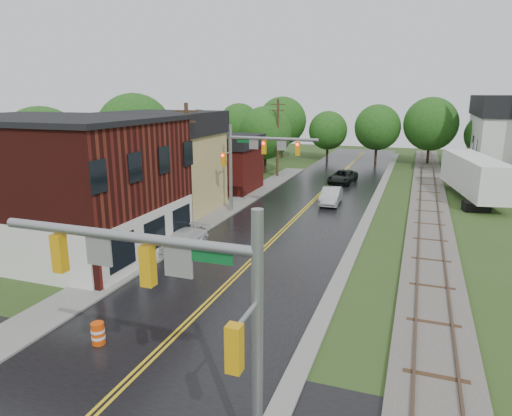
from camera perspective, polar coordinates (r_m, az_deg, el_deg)
The scene contains 20 objects.
main_road at distance 39.30m, azimuth 6.14°, elevation -0.13°, with size 10.00×90.00×0.02m, color black.
curb_right at distance 43.29m, azimuth 14.69°, elevation 0.82°, with size 0.80×70.00×0.12m, color gray.
sidewalk_left at distance 36.69m, azimuth -5.19°, elevation -1.13°, with size 2.40×50.00×0.12m, color gray.
brick_building at distance 31.15m, azimuth -23.90°, elevation 2.78°, with size 14.30×10.30×8.30m.
yellow_house at distance 39.08m, azimuth -11.10°, elevation 4.41°, with size 8.00×7.00×6.40m, color tan.
darkred_building at distance 46.67m, azimuth -4.34°, elevation 4.95°, with size 7.00×6.00×4.40m, color #3F0F0C.
railroad at distance 43.14m, azimuth 20.78°, elevation 0.45°, with size 3.20×80.00×0.30m.
traffic_signal_near at distance 11.51m, azimuth -10.02°, elevation -10.05°, with size 7.34×0.30×7.20m.
traffic_signal_far at distance 36.51m, azimuth -0.12°, elevation 6.81°, with size 7.34×0.43×7.20m.
utility_pole_b at distance 33.35m, azimuth -8.48°, elevation 5.52°, with size 1.80×0.28×9.00m.
utility_pole_c at distance 53.62m, azimuth 2.73°, elevation 8.88°, with size 1.80×0.28×9.00m.
tree_left_a at distance 40.99m, azimuth -25.00°, elevation 6.51°, with size 6.80×6.80×8.67m.
tree_left_b at distance 47.37m, azimuth -14.80°, elevation 8.95°, with size 7.60×7.60×9.69m.
tree_left_c at distance 52.39m, azimuth -6.08°, elevation 8.47°, with size 6.00×6.00×7.65m.
tree_left_e at distance 56.03m, azimuth 1.28°, elevation 9.22°, with size 6.40×6.40×8.16m.
suv_dark at distance 51.06m, azimuth 10.78°, elevation 3.84°, with size 2.35×5.10×1.42m, color black.
sedan_silver at distance 41.14m, azimuth 9.37°, elevation 1.48°, with size 1.58×4.53×1.49m, color #B3B3B8.
pickup_white at distance 29.25m, azimuth -9.14°, elevation -4.02°, with size 1.71×4.19×1.22m, color silver.
semi_trailer at distance 46.71m, azimuth 25.53°, elevation 3.80°, with size 5.12×13.02×3.98m.
construction_barrel at distance 19.62m, azimuth -19.13°, elevation -14.62°, with size 0.51×0.51×0.92m, color #DB4509.
Camera 1 is at (8.81, -7.06, 9.65)m, focal length 32.00 mm.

